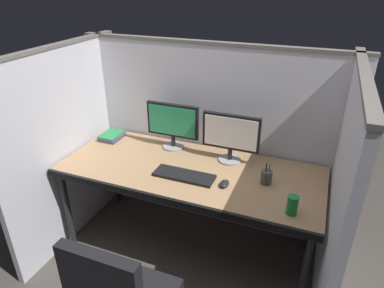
% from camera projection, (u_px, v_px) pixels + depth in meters
% --- Properties ---
extents(ground_plane, '(8.00, 8.00, 0.00)m').
position_uv_depth(ground_plane, '(175.00, 272.00, 2.58)').
color(ground_plane, '#423D38').
extents(cubicle_partition_rear, '(2.21, 0.06, 1.57)m').
position_uv_depth(cubicle_partition_rear, '(210.00, 138.00, 2.85)').
color(cubicle_partition_rear, silver).
rests_on(cubicle_partition_rear, ground).
extents(cubicle_partition_left, '(0.06, 1.41, 1.57)m').
position_uv_depth(cubicle_partition_left, '(69.00, 146.00, 2.72)').
color(cubicle_partition_left, silver).
rests_on(cubicle_partition_left, ground).
extents(cubicle_partition_right, '(0.06, 1.41, 1.57)m').
position_uv_depth(cubicle_partition_right, '(336.00, 201.00, 2.06)').
color(cubicle_partition_right, silver).
rests_on(cubicle_partition_right, ground).
extents(desk, '(1.90, 0.80, 0.74)m').
position_uv_depth(desk, '(189.00, 176.00, 2.51)').
color(desk, '#997551').
rests_on(desk, ground).
extents(monitor_left, '(0.43, 0.17, 0.37)m').
position_uv_depth(monitor_left, '(173.00, 123.00, 2.71)').
color(monitor_left, gray).
rests_on(monitor_left, desk).
extents(monitor_right, '(0.43, 0.17, 0.37)m').
position_uv_depth(monitor_right, '(231.00, 135.00, 2.51)').
color(monitor_right, gray).
rests_on(monitor_right, desk).
extents(keyboard_main, '(0.43, 0.15, 0.02)m').
position_uv_depth(keyboard_main, '(184.00, 175.00, 2.40)').
color(keyboard_main, black).
rests_on(keyboard_main, desk).
extents(computer_mouse, '(0.06, 0.10, 0.04)m').
position_uv_depth(computer_mouse, '(224.00, 184.00, 2.29)').
color(computer_mouse, black).
rests_on(computer_mouse, desk).
extents(book_stack, '(0.16, 0.21, 0.05)m').
position_uv_depth(book_stack, '(112.00, 136.00, 2.94)').
color(book_stack, '#4C3366').
rests_on(book_stack, desk).
extents(pen_cup, '(0.08, 0.08, 0.17)m').
position_uv_depth(pen_cup, '(266.00, 177.00, 2.31)').
color(pen_cup, '#4C4742').
rests_on(pen_cup, desk).
extents(soda_can, '(0.07, 0.07, 0.12)m').
position_uv_depth(soda_can, '(292.00, 205.00, 2.01)').
color(soda_can, '#197233').
rests_on(soda_can, desk).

